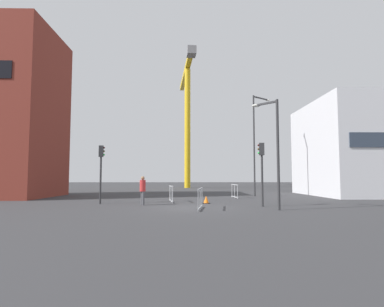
{
  "coord_description": "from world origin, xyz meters",
  "views": [
    {
      "loc": [
        -0.43,
        -17.1,
        1.67
      ],
      "look_at": [
        0.0,
        4.35,
        3.25
      ],
      "focal_mm": 29.59,
      "sensor_mm": 36.0,
      "label": 1
    }
  ],
  "objects": [
    {
      "name": "pedestrian_walking",
      "position": [
        -2.96,
        1.68,
        0.99
      ],
      "size": [
        0.34,
        0.34,
        1.7
      ],
      "color": "#4C4C51",
      "rests_on": "ground"
    },
    {
      "name": "streetlamp_tall",
      "position": [
        5.72,
        10.24,
        5.15
      ],
      "size": [
        1.87,
        1.42,
        8.8
      ],
      "color": "#2D2D30",
      "rests_on": "ground"
    },
    {
      "name": "safety_barrier_rear",
      "position": [
        0.32,
        -0.77,
        0.56
      ],
      "size": [
        0.39,
        2.41,
        1.08
      ],
      "color": "gray",
      "rests_on": "ground"
    },
    {
      "name": "traffic_light_crosswalk",
      "position": [
        3.9,
        0.76,
        2.43
      ],
      "size": [
        0.38,
        0.28,
        3.59
      ],
      "color": "#2D2D30",
      "rests_on": "ground"
    },
    {
      "name": "office_block",
      "position": [
        15.76,
        11.08,
        4.17
      ],
      "size": [
        9.79,
        10.54,
        8.35
      ],
      "color": "silver",
      "rests_on": "ground"
    },
    {
      "name": "safety_barrier_mid_span",
      "position": [
        3.4,
        7.63,
        0.56
      ],
      "size": [
        0.25,
        1.88,
        1.08
      ],
      "color": "#B2B5BA",
      "rests_on": "ground"
    },
    {
      "name": "ground",
      "position": [
        0.0,
        0.0,
        0.0
      ],
      "size": [
        160.0,
        160.0,
        0.0
      ],
      "primitive_type": "plane",
      "color": "#333335"
    },
    {
      "name": "streetlamp_short",
      "position": [
        4.1,
        -1.09,
        3.39
      ],
      "size": [
        1.16,
        1.12,
        5.63
      ],
      "color": "#2D2D30",
      "rests_on": "ground"
    },
    {
      "name": "construction_crane",
      "position": [
        -0.21,
        31.3,
        13.3
      ],
      "size": [
        2.56,
        19.2,
        19.26
      ],
      "color": "gold",
      "rests_on": "ground"
    },
    {
      "name": "safety_barrier_right_run",
      "position": [
        -1.38,
        3.78,
        0.56
      ],
      "size": [
        0.36,
        2.09,
        1.08
      ],
      "color": "#B2B5BA",
      "rests_on": "ground"
    },
    {
      "name": "traffic_cone_striped",
      "position": [
        0.86,
        2.84,
        0.22
      ],
      "size": [
        0.47,
        0.47,
        0.47
      ],
      "color": "black",
      "rests_on": "ground"
    },
    {
      "name": "traffic_light_island",
      "position": [
        -5.71,
        2.68,
        2.45
      ],
      "size": [
        0.39,
        0.28,
        3.61
      ],
      "color": "#2D2D30",
      "rests_on": "ground"
    }
  ]
}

